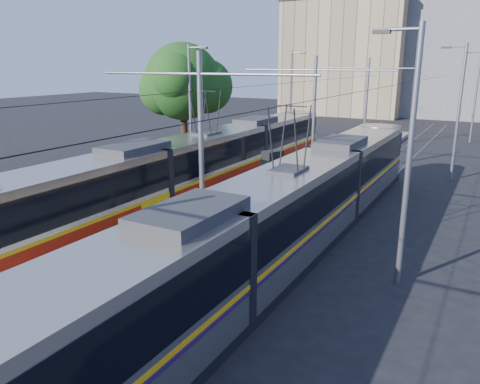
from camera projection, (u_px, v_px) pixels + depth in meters
The scene contains 13 objects.
ground at pixel (29, 343), 11.89m from camera, with size 160.00×160.00×0.00m, color black.
platform at pixel (292, 188), 26.16m from camera, with size 4.00×50.00×0.30m, color gray.
tactile_strip_left at pixel (269, 182), 26.80m from camera, with size 0.70×50.00×0.01m, color gray.
tactile_strip_right at pixel (317, 188), 25.44m from camera, with size 0.70×50.00×0.01m, color gray.
rails at pixel (292, 190), 26.20m from camera, with size 8.71×70.00×0.03m.
tram_left at pixel (207, 164), 24.80m from camera, with size 2.43×27.97×5.50m.
tram_right at pixel (287, 211), 16.42m from camera, with size 2.43×29.27×5.50m.
catenary at pixel (272, 113), 22.60m from camera, with size 9.20×70.00×7.00m.
street_lamps at pixel (320, 109), 28.46m from camera, with size 15.18×38.22×8.00m.
shelter at pixel (272, 173), 23.64m from camera, with size 0.98×1.22×2.35m.
tree at pixel (189, 83), 31.54m from camera, with size 5.68×5.26×8.26m.
building_left at pixel (349, 57), 65.06m from camera, with size 16.32×12.24×15.30m.
building_centre at pixel (478, 56), 60.86m from camera, with size 18.36×14.28×15.70m.
Camera 1 is at (9.78, -6.50, 6.86)m, focal length 35.00 mm.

